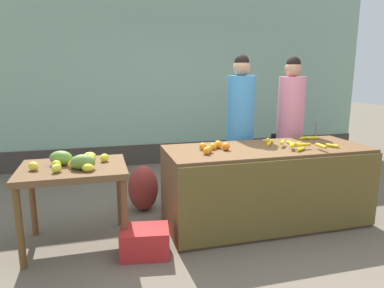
# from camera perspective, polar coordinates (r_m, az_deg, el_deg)

# --- Properties ---
(ground_plane) EXTENTS (24.00, 24.00, 0.00)m
(ground_plane) POSITION_cam_1_polar(r_m,az_deg,el_deg) (3.98, 5.22, -13.07)
(ground_plane) COLOR #665B4C
(market_wall_back) EXTENTS (7.63, 0.23, 3.51)m
(market_wall_back) POSITION_cam_1_polar(r_m,az_deg,el_deg) (6.42, -3.78, 12.34)
(market_wall_back) COLOR #8CB299
(market_wall_back) RESTS_ON ground
(fruit_stall_counter) EXTENTS (2.19, 0.87, 0.86)m
(fruit_stall_counter) POSITION_cam_1_polar(r_m,az_deg,el_deg) (3.99, 11.86, -6.58)
(fruit_stall_counter) COLOR brown
(fruit_stall_counter) RESTS_ON ground
(side_table_wooden) EXTENTS (0.97, 0.76, 0.79)m
(side_table_wooden) POSITION_cam_1_polar(r_m,az_deg,el_deg) (3.52, -18.58, -5.10)
(side_table_wooden) COLOR brown
(side_table_wooden) RESTS_ON ground
(banana_bunch_pile) EXTENTS (0.79, 0.70, 0.07)m
(banana_bunch_pile) POSITION_cam_1_polar(r_m,az_deg,el_deg) (4.04, 16.32, 0.13)
(banana_bunch_pile) COLOR gold
(banana_bunch_pile) RESTS_ON fruit_stall_counter
(orange_pile) EXTENTS (0.33, 0.32, 0.08)m
(orange_pile) POSITION_cam_1_polar(r_m,az_deg,el_deg) (3.64, 3.52, -0.49)
(orange_pile) COLOR orange
(orange_pile) RESTS_ON fruit_stall_counter
(mango_papaya_pile) EXTENTS (0.74, 0.57, 0.14)m
(mango_papaya_pile) POSITION_cam_1_polar(r_m,az_deg,el_deg) (3.46, -18.58, -2.56)
(mango_papaya_pile) COLOR yellow
(mango_papaya_pile) RESTS_ON side_table_wooden
(vendor_woman_blue_shirt) EXTENTS (0.34, 0.34, 1.86)m
(vendor_woman_blue_shirt) POSITION_cam_1_polar(r_m,az_deg,el_deg) (4.45, 7.74, 2.27)
(vendor_woman_blue_shirt) COLOR #33333D
(vendor_woman_blue_shirt) RESTS_ON ground
(vendor_woman_pink_shirt) EXTENTS (0.34, 0.34, 1.84)m
(vendor_woman_pink_shirt) POSITION_cam_1_polar(r_m,az_deg,el_deg) (4.80, 15.52, 2.54)
(vendor_woman_pink_shirt) COLOR #33333D
(vendor_woman_pink_shirt) RESTS_ON ground
(parked_motorcycle) EXTENTS (1.60, 0.18, 0.88)m
(parked_motorcycle) POSITION_cam_1_polar(r_m,az_deg,el_deg) (5.75, 15.68, -1.32)
(parked_motorcycle) COLOR black
(parked_motorcycle) RESTS_ON ground
(produce_crate) EXTENTS (0.48, 0.38, 0.26)m
(produce_crate) POSITION_cam_1_polar(r_m,az_deg,el_deg) (3.39, -7.64, -15.36)
(produce_crate) COLOR red
(produce_crate) RESTS_ON ground
(produce_sack) EXTENTS (0.37, 0.31, 0.56)m
(produce_sack) POSITION_cam_1_polar(r_m,az_deg,el_deg) (4.32, -7.88, -7.07)
(produce_sack) COLOR maroon
(produce_sack) RESTS_ON ground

